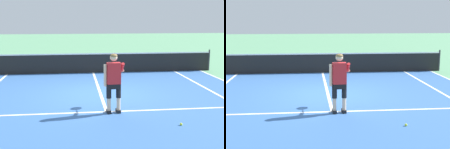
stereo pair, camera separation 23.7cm
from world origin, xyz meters
TOP-DOWN VIEW (x-y plane):
  - ground_plane at (0.00, 0.00)m, footprint 80.00×80.00m
  - court_inner_surface at (0.00, -0.81)m, footprint 10.98×10.67m
  - line_service at (0.00, -2.07)m, footprint 8.23×0.10m
  - line_centre_service at (0.00, 1.13)m, footprint 0.10×6.40m
  - line_singles_right at (4.12, -0.81)m, footprint 0.10×10.27m
  - tennis_net at (0.00, 4.33)m, footprint 11.96×0.08m
  - tennis_player at (0.19, -2.19)m, footprint 0.62×1.15m
  - tennis_ball_near_feet at (1.76, -3.44)m, footprint 0.07×0.07m

SIDE VIEW (x-z plane):
  - ground_plane at x=0.00m, z-range 0.00..0.00m
  - court_inner_surface at x=0.00m, z-range 0.00..0.00m
  - line_service at x=0.00m, z-range 0.00..0.01m
  - line_centre_service at x=0.00m, z-range 0.00..0.01m
  - line_singles_right at x=4.12m, z-range 0.00..0.01m
  - tennis_ball_near_feet at x=1.76m, z-range 0.00..0.07m
  - tennis_net at x=0.00m, z-range -0.04..1.03m
  - tennis_player at x=0.19m, z-range 0.13..1.85m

